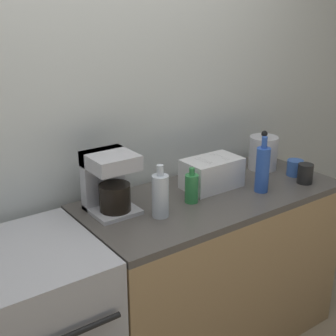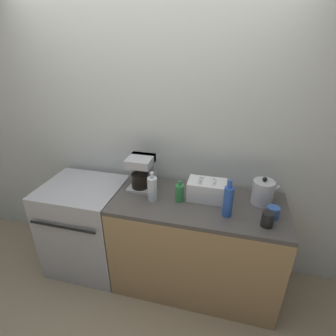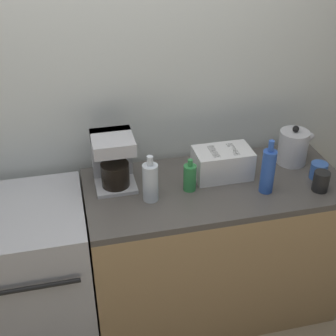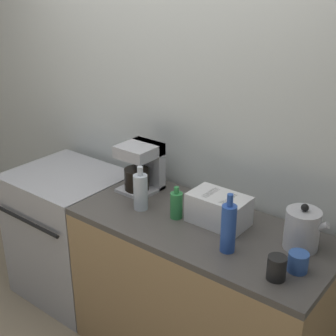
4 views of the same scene
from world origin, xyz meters
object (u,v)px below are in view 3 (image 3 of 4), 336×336
at_px(bottle_blue, 268,171).
at_px(bottle_green, 190,177).
at_px(toaster, 222,163).
at_px(coffee_maker, 113,158).
at_px(bottle_clear, 150,182).
at_px(stove, 24,278).
at_px(cup_black, 321,181).
at_px(kettle, 293,147).
at_px(cup_blue, 319,171).

height_order(bottle_blue, bottle_green, bottle_blue).
height_order(toaster, coffee_maker, coffee_maker).
bearing_deg(bottle_clear, bottle_blue, -6.16).
bearing_deg(stove, cup_black, -6.19).
xyz_separation_m(toaster, bottle_clear, (-0.43, -0.13, 0.03)).
bearing_deg(cup_black, kettle, 93.40).
height_order(stove, cup_blue, cup_blue).
xyz_separation_m(coffee_maker, bottle_clear, (0.16, -0.20, -0.05)).
relative_size(kettle, coffee_maker, 0.80).
height_order(bottle_clear, bottle_green, bottle_clear).
xyz_separation_m(kettle, coffee_maker, (-1.03, 0.02, 0.05)).
bearing_deg(coffee_maker, bottle_blue, -18.89).
height_order(cup_black, cup_blue, cup_black).
distance_m(bottle_blue, cup_blue, 0.34).
bearing_deg(bottle_green, toaster, 23.29).
relative_size(kettle, toaster, 0.76).
height_order(bottle_blue, cup_blue, bottle_blue).
height_order(toaster, bottle_clear, bottle_clear).
bearing_deg(bottle_blue, cup_blue, 9.35).
relative_size(bottle_clear, bottle_blue, 0.85).
relative_size(toaster, cup_black, 2.83).
relative_size(stove, bottle_blue, 3.02).
bearing_deg(cup_blue, coffee_maker, 169.30).
bearing_deg(cup_blue, kettle, 109.71).
relative_size(stove, bottle_clear, 3.56).
distance_m(stove, kettle, 1.66).
bearing_deg(bottle_green, coffee_maker, 157.67).
bearing_deg(bottle_clear, cup_blue, -0.66).
bearing_deg(coffee_maker, stove, -164.76).
distance_m(kettle, coffee_maker, 1.03).
relative_size(toaster, cup_blue, 3.39).
height_order(bottle_blue, cup_black, bottle_blue).
bearing_deg(bottle_green, bottle_clear, -169.29).
distance_m(toaster, bottle_green, 0.23).
distance_m(kettle, bottle_blue, 0.36).
height_order(stove, coffee_maker, coffee_maker).
bearing_deg(bottle_green, cup_black, -13.85).
bearing_deg(bottle_clear, toaster, 17.09).
bearing_deg(bottle_blue, stove, 175.02).
height_order(bottle_clear, bottle_blue, bottle_blue).
distance_m(stove, bottle_green, 1.05).
height_order(kettle, bottle_blue, bottle_blue).
xyz_separation_m(kettle, cup_black, (0.02, -0.30, -0.05)).
xyz_separation_m(coffee_maker, bottle_blue, (0.76, -0.26, -0.03)).
distance_m(bottle_clear, cup_blue, 0.94).
height_order(kettle, toaster, kettle).
height_order(stove, kettle, kettle).
bearing_deg(bottle_clear, kettle, 11.51).
xyz_separation_m(stove, bottle_blue, (1.30, -0.11, 0.57)).
bearing_deg(toaster, cup_black, -29.10).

